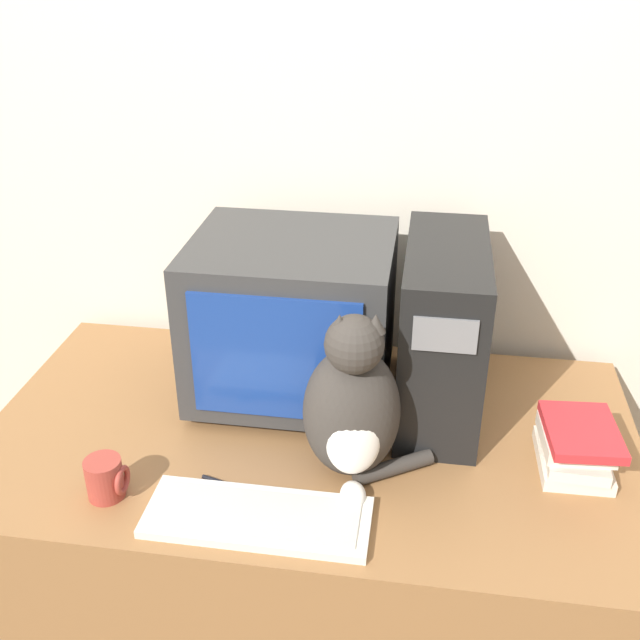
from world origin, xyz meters
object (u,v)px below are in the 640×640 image
at_px(computer_tower, 442,331).
at_px(cat, 353,408).
at_px(mug, 106,478).
at_px(pen, 235,487).
at_px(book_stack, 576,446).
at_px(keyboard, 258,517).
at_px(crt_monitor, 292,318).

height_order(computer_tower, cat, computer_tower).
bearing_deg(mug, pen, 12.90).
xyz_separation_m(computer_tower, book_stack, (0.29, -0.18, -0.15)).
bearing_deg(mug, keyboard, -4.75).
bearing_deg(computer_tower, pen, -137.75).
distance_m(keyboard, book_stack, 0.68).
bearing_deg(computer_tower, mug, -147.06).
bearing_deg(cat, mug, -172.62).
height_order(computer_tower, book_stack, computer_tower).
relative_size(keyboard, book_stack, 2.11).
bearing_deg(cat, keyboard, -142.87).
relative_size(crt_monitor, cat, 1.18).
height_order(keyboard, cat, cat).
xyz_separation_m(computer_tower, pen, (-0.40, -0.36, -0.20)).
relative_size(keyboard, mug, 5.04).
height_order(cat, book_stack, cat).
xyz_separation_m(crt_monitor, computer_tower, (0.35, -0.01, -0.00)).
relative_size(crt_monitor, pen, 3.00).
distance_m(crt_monitor, pen, 0.42).
bearing_deg(pen, crt_monitor, 81.73).
bearing_deg(keyboard, computer_tower, 53.24).
distance_m(computer_tower, mug, 0.79).
bearing_deg(crt_monitor, pen, -98.27).
xyz_separation_m(keyboard, pen, (-0.07, 0.08, -0.01)).
bearing_deg(keyboard, pen, 128.65).
bearing_deg(book_stack, keyboard, -157.33).
xyz_separation_m(book_stack, pen, (-0.69, -0.18, -0.05)).
bearing_deg(pen, mug, -167.10).
relative_size(computer_tower, keyboard, 1.01).
bearing_deg(cat, crt_monitor, 112.25).
height_order(computer_tower, mug, computer_tower).
distance_m(cat, pen, 0.29).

